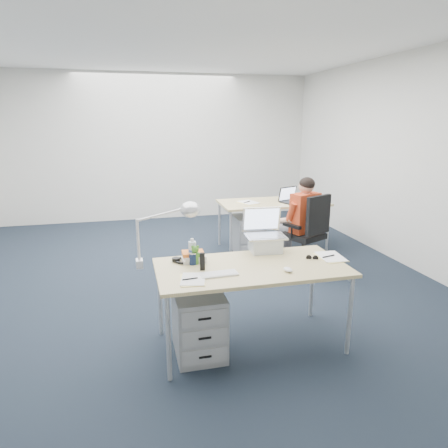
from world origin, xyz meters
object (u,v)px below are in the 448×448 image
object	(u,v)px
drawer_pedestal_far	(248,235)
book_stack	(194,257)
office_chair	(305,248)
silver_laptop	(265,231)
desk_lamp	(159,234)
desk_near	(251,271)
dark_laptop	(293,195)
wireless_keyboard	(219,274)
headphones	(185,260)
drawer_pedestal_near	(199,323)
sunglasses	(312,258)
can_koozie	(193,258)
seated_person	(297,222)
water_bottle	(192,250)
computer_mouse	(288,270)
cordless_phone	(202,261)
desk_far	(273,205)
bear_figurine	(195,255)
far_cup	(295,196)

from	to	relation	value
drawer_pedestal_far	book_stack	xyz separation A→B (m)	(-1.18, -2.20, 0.50)
office_chair	book_stack	distance (m)	2.24
silver_laptop	desk_lamp	xyz separation A→B (m)	(-0.99, -0.16, 0.09)
desk_near	dark_laptop	xyz separation A→B (m)	(1.41, 2.42, 0.17)
wireless_keyboard	headphones	world-z (taller)	headphones
silver_laptop	desk_lamp	size ratio (longest dim) A/B	0.69
headphones	drawer_pedestal_near	bearing A→B (deg)	-60.59
sunglasses	can_koozie	bearing A→B (deg)	-162.63
seated_person	water_bottle	distance (m)	2.28
headphones	sunglasses	distance (m)	1.13
computer_mouse	cordless_phone	xyz separation A→B (m)	(-0.67, 0.20, 0.06)
desk_far	cordless_phone	distance (m)	2.99
sunglasses	dark_laptop	world-z (taller)	dark_laptop
seated_person	wireless_keyboard	bearing A→B (deg)	-148.93
seated_person	bear_figurine	xyz separation A→B (m)	(-1.65, -1.59, 0.20)
desk_near	drawer_pedestal_near	xyz separation A→B (m)	(-0.46, -0.04, -0.41)
wireless_keyboard	water_bottle	bearing A→B (deg)	111.88
computer_mouse	desk_lamp	bearing A→B (deg)	146.00
can_koozie	dark_laptop	distance (m)	2.95
water_bottle	desk_near	bearing A→B (deg)	-24.44
drawer_pedestal_near	bear_figurine	distance (m)	0.57
seated_person	can_koozie	world-z (taller)	seated_person
drawer_pedestal_far	can_koozie	xyz separation A→B (m)	(-1.20, -2.27, 0.51)
sunglasses	drawer_pedestal_far	bearing A→B (deg)	110.45
bear_figurine	far_cup	xyz separation A→B (m)	(2.00, 2.48, -0.03)
book_stack	computer_mouse	bearing A→B (deg)	-31.03
seated_person	wireless_keyboard	world-z (taller)	seated_person
seated_person	headphones	size ratio (longest dim) A/B	5.52
desk_lamp	computer_mouse	bearing A→B (deg)	-20.51
office_chair	bear_figurine	bearing A→B (deg)	-164.67
desk_lamp	bear_figurine	bearing A→B (deg)	-4.37
water_bottle	cordless_phone	bearing A→B (deg)	-76.97
far_cup	wireless_keyboard	bearing A→B (deg)	-123.90
desk_far	computer_mouse	distance (m)	2.89
desk_near	book_stack	world-z (taller)	book_stack
desk_near	desk_far	world-z (taller)	same
computer_mouse	water_bottle	distance (m)	0.83
desk_near	headphones	distance (m)	0.59
desk_far	can_koozie	bearing A→B (deg)	-124.19
can_koozie	bear_figurine	distance (m)	0.04
drawer_pedestal_near	silver_laptop	size ratio (longest dim) A/B	1.41
desk_near	desk_far	size ratio (longest dim) A/B	1.00
seated_person	drawer_pedestal_near	bearing A→B (deg)	-153.09
desk_near	desk_lamp	distance (m)	0.84
bear_figurine	dark_laptop	size ratio (longest dim) A/B	0.51
computer_mouse	seated_person	bearing A→B (deg)	51.32
desk_near	far_cup	world-z (taller)	far_cup
desk_lamp	dark_laptop	world-z (taller)	desk_lamp
bear_figurine	book_stack	xyz separation A→B (m)	(-0.00, 0.06, -0.04)
desk_lamp	water_bottle	bearing A→B (deg)	5.09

